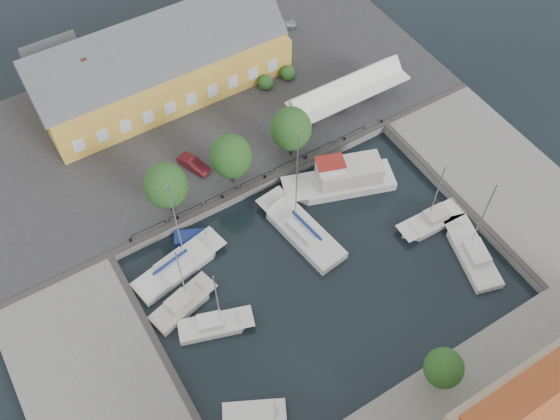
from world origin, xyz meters
name	(u,v)px	position (x,y,z in m)	size (l,w,h in m)	color
ground	(313,262)	(0.00, 0.00, 0.00)	(140.00, 140.00, 0.00)	black
north_quay	(202,112)	(0.00, 23.00, 0.50)	(56.00, 26.00, 1.00)	#2D2D30
west_quay	(104,397)	(-22.00, -2.00, 0.50)	(12.00, 24.00, 1.00)	slate
east_quay	(500,179)	(22.00, -2.00, 0.50)	(12.00, 24.00, 1.00)	slate
quay_edge_fittings	(287,221)	(0.02, 4.75, 1.06)	(56.00, 24.72, 0.40)	#383533
warehouse	(155,66)	(-2.60, 28.36, 4.43)	(28.56, 14.00, 9.55)	gold
tent_canopy	(348,90)	(14.00, 14.50, 3.68)	(14.00, 4.00, 2.83)	white
quay_trees	(231,156)	(-2.00, 12.00, 4.88)	(18.20, 4.20, 6.30)	black
car_silver	(282,24)	(15.25, 30.27, 1.61)	(1.43, 3.57, 1.22)	#AAADB1
car_red	(194,164)	(-4.63, 15.64, 1.61)	(1.29, 3.69, 1.22)	maroon
center_sailboat	(302,232)	(0.91, 3.33, 0.36)	(4.47, 10.89, 14.31)	silver
trawler	(343,179)	(7.78, 6.20, 1.02)	(12.08, 7.06, 5.00)	silver
east_boat_b	(432,221)	(12.65, -2.37, 0.26)	(7.25, 2.61, 9.93)	silver
east_boat_c	(472,255)	(13.42, -7.45, 0.26)	(4.87, 8.76, 10.82)	silver
west_boat_a	(177,268)	(-11.35, 6.10, 0.27)	(9.95, 4.58, 12.64)	silver
west_boat_b	(182,305)	(-12.72, 2.31, 0.26)	(6.94, 3.90, 9.35)	beige
west_boat_c	(214,326)	(-11.22, -1.03, 0.26)	(7.04, 4.17, 9.41)	silver
launch_sw	(253,414)	(-12.17, -9.57, 0.09)	(5.52, 4.12, 0.98)	silver
launch_nw	(193,238)	(-8.48, 8.45, 0.09)	(4.24, 3.15, 0.88)	navy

